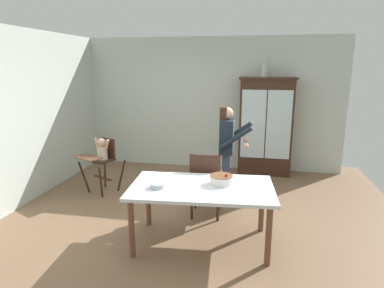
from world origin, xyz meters
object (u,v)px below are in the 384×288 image
object	(u,v)px
birthday_cake	(221,180)
high_chair_with_toddler	(102,155)
china_cabinet	(265,126)
dining_table	(202,193)
ceramic_vase	(264,71)
adult_person	(227,143)
dining_chair_far_side	(206,181)
serving_bowl	(158,185)

from	to	relation	value
birthday_cake	high_chair_with_toddler	bearing A→B (deg)	150.46
china_cabinet	dining_table	bearing A→B (deg)	-105.58
ceramic_vase	adult_person	bearing A→B (deg)	-108.91
dining_chair_far_side	china_cabinet	bearing A→B (deg)	-114.00
ceramic_vase	dining_chair_far_side	distance (m)	2.77
china_cabinet	high_chair_with_toddler	size ratio (longest dim) A/B	2.02
ceramic_vase	high_chair_with_toddler	bearing A→B (deg)	-149.73
ceramic_vase	dining_table	world-z (taller)	ceramic_vase
high_chair_with_toddler	serving_bowl	size ratio (longest dim) A/B	5.28
high_chair_with_toddler	dining_table	distance (m)	2.35
china_cabinet	dining_table	distance (m)	3.02
adult_person	serving_bowl	distance (m)	1.60
dining_table	birthday_cake	size ratio (longest dim) A/B	6.30
adult_person	serving_bowl	size ratio (longest dim) A/B	8.50
dining_table	serving_bowl	size ratio (longest dim) A/B	9.80
dining_chair_far_side	high_chair_with_toddler	bearing A→B (deg)	-21.57
ceramic_vase	high_chair_with_toddler	xyz separation A→B (m)	(-2.66, -1.55, -1.38)
china_cabinet	high_chair_with_toddler	bearing A→B (deg)	-150.45
adult_person	ceramic_vase	bearing A→B (deg)	-20.14
ceramic_vase	dining_chair_far_side	world-z (taller)	ceramic_vase
china_cabinet	high_chair_with_toddler	world-z (taller)	china_cabinet
high_chair_with_toddler	adult_person	distance (m)	2.14
china_cabinet	adult_person	bearing A→B (deg)	-111.23
ceramic_vase	birthday_cake	distance (m)	3.08
adult_person	serving_bowl	xyz separation A→B (m)	(-0.68, -1.43, -0.20)
ceramic_vase	dining_chair_far_side	size ratio (longest dim) A/B	0.28
china_cabinet	dining_table	world-z (taller)	china_cabinet
high_chair_with_toddler	adult_person	world-z (taller)	adult_person
ceramic_vase	birthday_cake	xyz separation A→B (m)	(-0.51, -2.77, -1.24)
china_cabinet	birthday_cake	distance (m)	2.83
china_cabinet	dining_chair_far_side	xyz separation A→B (m)	(-0.86, -2.19, -0.41)
adult_person	dining_table	distance (m)	1.34
adult_person	dining_table	world-z (taller)	adult_person
ceramic_vase	high_chair_with_toddler	world-z (taller)	ceramic_vase
dining_table	adult_person	bearing A→B (deg)	81.86
high_chair_with_toddler	dining_chair_far_side	xyz separation A→B (m)	(1.87, -0.64, -0.10)
high_chair_with_toddler	dining_chair_far_side	bearing A→B (deg)	6.67
birthday_cake	serving_bowl	size ratio (longest dim) A/B	1.56
high_chair_with_toddler	birthday_cake	distance (m)	2.47
china_cabinet	high_chair_with_toddler	xyz separation A→B (m)	(-2.73, -1.55, -0.31)
adult_person	dining_table	size ratio (longest dim) A/B	0.87
china_cabinet	serving_bowl	size ratio (longest dim) A/B	10.66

